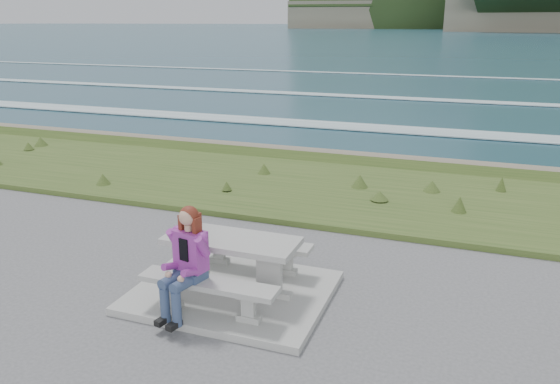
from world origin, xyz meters
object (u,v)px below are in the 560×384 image
Objects in this scene: picnic_table at (232,250)px; seated_woman at (183,277)px; bench_landward at (208,288)px; bench_seaward at (252,246)px.

picnic_table is 0.87m from seated_woman.
bench_seaward is at bearing 90.00° from bench_landward.
bench_seaward is (0.00, 0.70, -0.23)m from picnic_table.
bench_landward is 0.34m from seated_woman.
bench_seaward is 1.56m from seated_woman.
bench_landward is 1.00× the size of bench_seaward.
bench_landward is at bearing 39.08° from seated_woman.
picnic_table is 1.29× the size of seated_woman.
seated_woman is at bearing -107.64° from picnic_table.
seated_woman is (-0.26, -0.83, -0.07)m from picnic_table.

